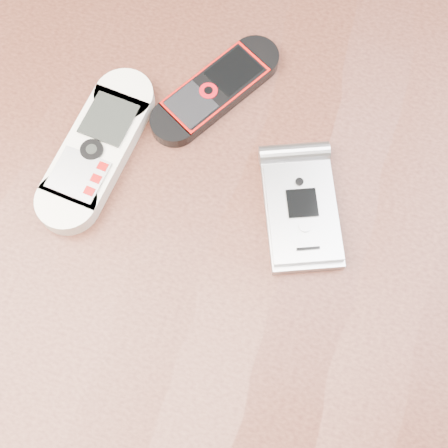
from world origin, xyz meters
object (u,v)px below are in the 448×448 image
at_px(nokia_white, 97,149).
at_px(motorola_razr, 302,210).
at_px(nokia_black_red, 216,90).
at_px(table, 219,265).

xyz_separation_m(nokia_white, motorola_razr, (0.17, -0.01, -0.00)).
bearing_deg(motorola_razr, nokia_black_red, 117.12).
xyz_separation_m(nokia_black_red, motorola_razr, (0.09, -0.08, 0.00)).
height_order(nokia_white, nokia_black_red, nokia_white).
distance_m(table, nokia_white, 0.16).
bearing_deg(table, nokia_white, 163.06).
height_order(table, nokia_white, nokia_white).
distance_m(nokia_white, motorola_razr, 0.17).
xyz_separation_m(table, motorola_razr, (0.06, 0.03, 0.11)).
relative_size(nokia_black_red, motorola_razr, 1.22).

